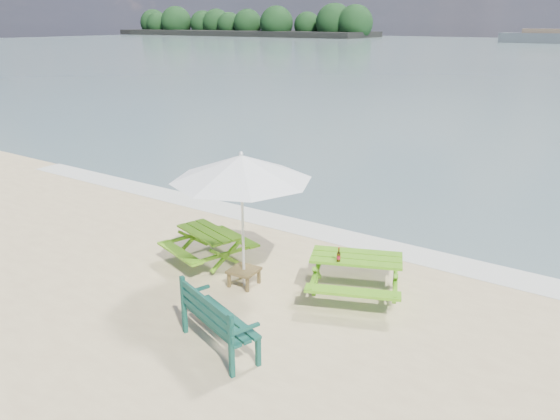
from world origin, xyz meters
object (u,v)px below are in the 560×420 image
Objects in this scene: beer_bottle at (339,257)px; side_table at (244,277)px; picnic_table_right at (356,277)px; picnic_table_left at (209,247)px; patio_umbrella at (241,168)px; park_bench at (220,331)px.

side_table is at bearing -164.98° from beer_bottle.
picnic_table_right is at bearing 65.82° from beer_bottle.
picnic_table_left is 7.58× the size of beer_bottle.
picnic_table_right is 0.82× the size of patio_umbrella.
picnic_table_left reaches higher than side_table.
park_bench is at bearing -108.74° from picnic_table_right.
beer_bottle is (0.74, 2.31, 0.55)m from park_bench.
picnic_table_left is 1.31m from side_table.
side_table is (1.23, -0.41, -0.15)m from picnic_table_left.
picnic_table_left is 3.00m from beer_bottle.
patio_umbrella is at bearing -164.98° from beer_bottle.
picnic_table_left is at bearing -179.04° from beer_bottle.
patio_umbrella is at bearing -18.50° from picnic_table_left.
beer_bottle reaches higher than side_table.
picnic_table_left is 2.34m from patio_umbrella.
picnic_table_left is 0.86× the size of picnic_table_right.
picnic_table_right is 2.07m from side_table.
picnic_table_left is at bearing -172.43° from picnic_table_right.
side_table is 2.16× the size of beer_bottle.
beer_bottle is (-0.16, -0.37, 0.48)m from picnic_table_right.
beer_bottle reaches higher than picnic_table_left.
side_table is at bearing 118.06° from park_bench.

